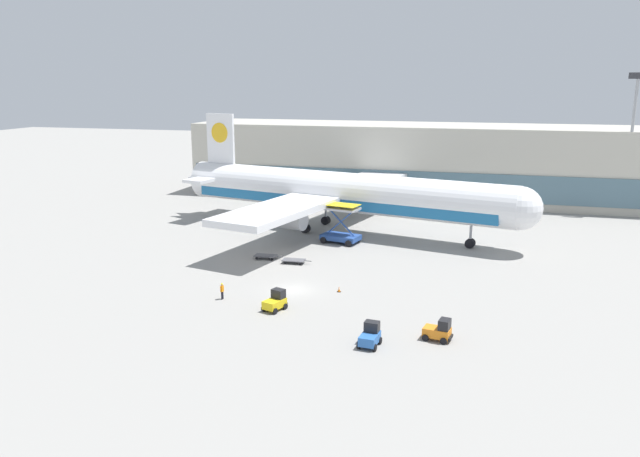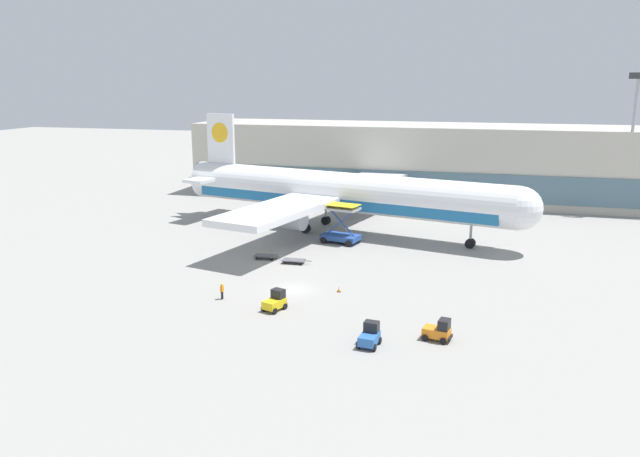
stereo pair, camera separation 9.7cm
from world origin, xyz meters
name	(u,v)px [view 1 (the left image)]	position (x,y,z in m)	size (l,w,h in m)	color
ground_plane	(293,290)	(0.00, 0.00, 0.00)	(400.00, 400.00, 0.00)	gray
terminal_building	(426,161)	(7.58, 59.73, 6.99)	(90.00, 18.20, 14.00)	#BCB7A8
light_mast	(632,135)	(41.62, 51.48, 13.56)	(2.80, 0.50, 23.43)	#9EA0A5
airplane_main	(336,193)	(-2.31, 27.74, 5.84)	(57.23, 48.57, 17.00)	white
scissor_lift_loader	(341,228)	(0.11, 21.21, 2.07)	(5.74, 4.36, 5.46)	#284C99
baggage_tug_foreground	(370,336)	(10.82, -12.09, 0.88)	(1.85, 2.58, 2.00)	#2D66B7
baggage_tug_mid	(276,301)	(0.15, -6.17, 0.88)	(2.28, 2.76, 2.00)	yellow
baggage_tug_far	(439,331)	(16.39, -9.38, 0.88)	(2.66, 2.01, 2.00)	orange
baggage_dolly_lead	(266,256)	(-7.14, 10.64, 0.39)	(3.73, 1.63, 0.48)	#56565B
baggage_dolly_second	(294,260)	(-3.08, 9.69, 0.39)	(3.73, 1.63, 0.48)	#56565B
ground_crew_near	(222,290)	(-6.20, -4.80, 1.03)	(0.28, 0.56, 1.76)	black
traffic_cone_near	(339,289)	(4.92, 0.73, 0.28)	(0.40, 0.40, 0.58)	black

